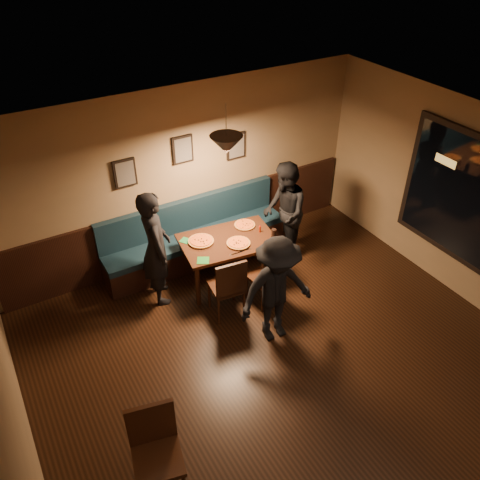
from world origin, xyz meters
The scene contains 25 objects.
floor centered at (0.00, 0.00, 0.00)m, with size 7.00×7.00×0.00m, color black.
ceiling centered at (0.00, 0.00, 2.80)m, with size 7.00×7.00×0.00m, color silver.
wall_back centered at (0.00, 3.50, 1.40)m, with size 6.00×6.00×0.00m, color #8C704F.
wall_left centered at (-3.00, 0.00, 1.40)m, with size 7.00×7.00×0.00m, color #8C704F.
wainscot centered at (0.00, 3.47, 0.50)m, with size 5.88×0.06×1.00m, color black.
booth_bench centered at (0.00, 3.20, 0.50)m, with size 3.00×0.60×1.00m, color #0F232D, non-canonical shape.
picture_left centered at (-0.90, 3.47, 1.70)m, with size 0.32×0.04×0.42m, color black.
picture_center centered at (0.00, 3.47, 1.85)m, with size 0.32×0.04×0.42m, color black.
picture_right centered at (0.90, 3.47, 1.70)m, with size 0.32×0.04×0.42m, color black.
pendant_lamp centered at (0.21, 2.51, 2.25)m, with size 0.44×0.44×0.25m, color black.
dining_table centered at (0.21, 2.51, 0.37)m, with size 1.38×0.89×0.74m, color #331E0E.
chair_near_left centered at (-0.17, 1.89, 0.50)m, with size 0.44×0.44×0.99m, color #321B0D, non-canonical shape.
chair_near_right centered at (0.41, 1.83, 0.46)m, with size 0.41×0.41×0.92m, color black, non-canonical shape.
diner_left centered at (-0.85, 2.67, 0.88)m, with size 0.64×0.42×1.76m, color black.
diner_right centered at (1.28, 2.61, 0.83)m, with size 0.80×0.63×1.65m, color black.
diner_front centered at (0.17, 1.17, 0.78)m, with size 1.01×0.58×1.57m, color black.
pizza_a centered at (-0.16, 2.66, 0.76)m, with size 0.38×0.38×0.04m, color #C26124.
pizza_b centered at (0.29, 2.34, 0.76)m, with size 0.35×0.35×0.04m, color orange.
pizza_c centered at (0.61, 2.71, 0.76)m, with size 0.32×0.32×0.04m, color #C86425.
soda_glass centered at (0.81, 2.21, 0.82)m, with size 0.07×0.07×0.15m, color black.
tabasco_bottle centered at (0.72, 2.45, 0.80)m, with size 0.03×0.03×0.13m, color #991E05.
napkin_a centered at (-0.34, 2.81, 0.74)m, with size 0.14×0.14×0.01m, color #1C6B35.
napkin_b centered at (-0.34, 2.25, 0.74)m, with size 0.17×0.17×0.01m, color #1D6F23.
cutlery_set centered at (0.21, 2.16, 0.74)m, with size 0.02×0.19×0.00m, color #B3B4B8.
cafe_chair_far centered at (-1.98, -0.03, 0.53)m, with size 0.47×0.47×1.06m, color black, non-canonical shape.
Camera 1 is at (-2.63, -2.68, 4.92)m, focal length 36.87 mm.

